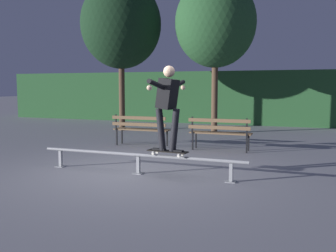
{
  "coord_description": "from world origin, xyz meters",
  "views": [
    {
      "loc": [
        3.1,
        -6.55,
        1.66
      ],
      "look_at": [
        0.3,
        0.72,
        0.85
      ],
      "focal_mm": 40.72,
      "sensor_mm": 36.0,
      "label": 1
    }
  ],
  "objects_px": {
    "grind_rail": "(138,158)",
    "tree_behind_benches": "(215,23)",
    "park_bench_left_center": "(220,130)",
    "skateboard": "(168,152)",
    "park_bench_leftmost": "(140,127)",
    "tree_far_left": "(121,25)",
    "skateboarder": "(168,101)"
  },
  "relations": [
    {
      "from": "park_bench_left_center",
      "to": "skateboard",
      "type": "bearing_deg",
      "value": -94.64
    },
    {
      "from": "park_bench_leftmost",
      "to": "tree_behind_benches",
      "type": "xyz_separation_m",
      "value": [
        1.19,
        3.64,
        3.31
      ]
    },
    {
      "from": "park_bench_leftmost",
      "to": "tree_far_left",
      "type": "relative_size",
      "value": 0.29
    },
    {
      "from": "grind_rail",
      "to": "skateboard",
      "type": "relative_size",
      "value": 5.27
    },
    {
      "from": "park_bench_left_center",
      "to": "tree_far_left",
      "type": "height_order",
      "value": "tree_far_left"
    },
    {
      "from": "grind_rail",
      "to": "tree_behind_benches",
      "type": "relative_size",
      "value": 0.78
    },
    {
      "from": "skateboard",
      "to": "park_bench_left_center",
      "type": "height_order",
      "value": "park_bench_left_center"
    },
    {
      "from": "park_bench_left_center",
      "to": "tree_behind_benches",
      "type": "distance_m",
      "value": 5.04
    },
    {
      "from": "park_bench_leftmost",
      "to": "park_bench_left_center",
      "type": "bearing_deg",
      "value": 0.0
    },
    {
      "from": "grind_rail",
      "to": "skateboard",
      "type": "height_order",
      "value": "skateboard"
    },
    {
      "from": "park_bench_left_center",
      "to": "tree_far_left",
      "type": "xyz_separation_m",
      "value": [
        -4.56,
        3.26,
        3.41
      ]
    },
    {
      "from": "grind_rail",
      "to": "skateboarder",
      "type": "xyz_separation_m",
      "value": [
        0.6,
        -0.0,
        1.1
      ]
    },
    {
      "from": "park_bench_left_center",
      "to": "grind_rail",
      "type": "bearing_deg",
      "value": -105.4
    },
    {
      "from": "tree_far_left",
      "to": "tree_behind_benches",
      "type": "bearing_deg",
      "value": 6.19
    },
    {
      "from": "grind_rail",
      "to": "park_bench_leftmost",
      "type": "relative_size",
      "value": 2.62
    },
    {
      "from": "park_bench_leftmost",
      "to": "skateboard",
      "type": "bearing_deg",
      "value": -56.98
    },
    {
      "from": "park_bench_left_center",
      "to": "tree_behind_benches",
      "type": "relative_size",
      "value": 0.3
    },
    {
      "from": "tree_far_left",
      "to": "tree_behind_benches",
      "type": "relative_size",
      "value": 1.03
    },
    {
      "from": "skateboard",
      "to": "park_bench_leftmost",
      "type": "height_order",
      "value": "park_bench_leftmost"
    },
    {
      "from": "grind_rail",
      "to": "tree_behind_benches",
      "type": "height_order",
      "value": "tree_behind_benches"
    },
    {
      "from": "park_bench_left_center",
      "to": "tree_behind_benches",
      "type": "xyz_separation_m",
      "value": [
        -1.07,
        3.64,
        3.31
      ]
    },
    {
      "from": "park_bench_left_center",
      "to": "tree_behind_benches",
      "type": "height_order",
      "value": "tree_behind_benches"
    },
    {
      "from": "skateboard",
      "to": "park_bench_leftmost",
      "type": "relative_size",
      "value": 0.5
    },
    {
      "from": "skateboarder",
      "to": "park_bench_left_center",
      "type": "xyz_separation_m",
      "value": [
        0.25,
        3.09,
        -0.86
      ]
    },
    {
      "from": "grind_rail",
      "to": "tree_behind_benches",
      "type": "xyz_separation_m",
      "value": [
        -0.22,
        6.73,
        3.55
      ]
    },
    {
      "from": "skateboarder",
      "to": "park_bench_left_center",
      "type": "relative_size",
      "value": 0.97
    },
    {
      "from": "tree_far_left",
      "to": "skateboard",
      "type": "bearing_deg",
      "value": -55.86
    },
    {
      "from": "park_bench_left_center",
      "to": "tree_behind_benches",
      "type": "bearing_deg",
      "value": 106.33
    },
    {
      "from": "tree_behind_benches",
      "to": "skateboarder",
      "type": "bearing_deg",
      "value": -83.06
    },
    {
      "from": "grind_rail",
      "to": "tree_far_left",
      "type": "distance_m",
      "value": 8.2
    },
    {
      "from": "grind_rail",
      "to": "park_bench_left_center",
      "type": "height_order",
      "value": "park_bench_left_center"
    },
    {
      "from": "grind_rail",
      "to": "skateboarder",
      "type": "bearing_deg",
      "value": -0.03
    }
  ]
}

